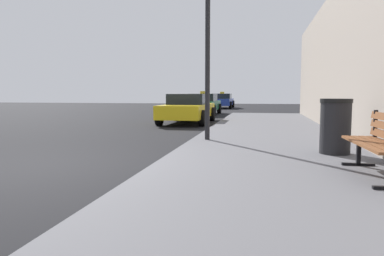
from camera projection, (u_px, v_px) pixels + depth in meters
name	position (u px, v px, depth m)	size (l,w,h in m)	color
ground_plane	(43.00, 168.00, 6.39)	(80.00, 80.00, 0.00)	black
sidewalk	(277.00, 173.00, 5.62)	(4.00, 32.00, 0.15)	#5B5B60
bench	(383.00, 140.00, 5.03)	(0.56, 1.75, 0.89)	brown
trash_bin	(335.00, 126.00, 6.94)	(0.59, 0.59, 1.05)	black
street_lamp	(208.00, 7.00, 8.81)	(0.36, 0.36, 4.79)	black
car_yellow	(188.00, 108.00, 15.97)	(1.98, 4.51, 1.27)	yellow
car_green	(203.00, 104.00, 22.29)	(1.94, 4.39, 1.43)	#196638
car_blue	(222.00, 101.00, 31.84)	(1.95, 4.32, 1.43)	#233899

